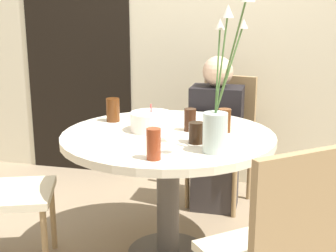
# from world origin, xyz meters

# --- Properties ---
(wall_back) EXTENTS (8.00, 0.05, 2.60)m
(wall_back) POSITION_xyz_m (0.00, 1.27, 1.30)
(wall_back) COLOR beige
(wall_back) RESTS_ON ground_plane
(doorway_panel) EXTENTS (0.90, 0.01, 2.05)m
(doorway_panel) POSITION_xyz_m (-1.06, 1.24, 1.02)
(doorway_panel) COLOR black
(doorway_panel) RESTS_ON ground_plane
(dining_table) EXTENTS (1.13, 1.13, 0.72)m
(dining_table) POSITION_xyz_m (0.00, 0.00, 0.59)
(dining_table) COLOR beige
(dining_table) RESTS_ON ground_plane
(chair_right_flank) EXTENTS (0.48, 0.48, 0.90)m
(chair_right_flank) POSITION_xyz_m (0.19, 0.88, 0.50)
(chair_right_flank) COLOR beige
(chair_right_flank) RESTS_ON ground_plane
(chair_far_back) EXTENTS (0.56, 0.56, 0.90)m
(chair_far_back) POSITION_xyz_m (0.58, -0.68, 0.50)
(chair_far_back) COLOR beige
(chair_far_back) RESTS_ON ground_plane
(birthday_cake) EXTENTS (0.23, 0.23, 0.15)m
(birthday_cake) POSITION_xyz_m (-0.10, 0.03, 0.77)
(birthday_cake) COLOR white
(birthday_cake) RESTS_ON dining_table
(flower_vase) EXTENTS (0.22, 0.27, 0.73)m
(flower_vase) POSITION_xyz_m (0.30, -0.27, 0.92)
(flower_vase) COLOR #B2C6C1
(flower_vase) RESTS_ON dining_table
(side_plate) EXTENTS (0.18, 0.18, 0.01)m
(side_plate) POSITION_xyz_m (0.33, -0.05, 0.72)
(side_plate) COLOR white
(side_plate) RESTS_ON dining_table
(drink_glass_0) EXTENTS (0.08, 0.08, 0.14)m
(drink_glass_0) POSITION_xyz_m (-0.37, 0.18, 0.79)
(drink_glass_0) COLOR #51280F
(drink_glass_0) RESTS_ON dining_table
(drink_glass_1) EXTENTS (0.06, 0.06, 0.14)m
(drink_glass_1) POSITION_xyz_m (0.04, -0.43, 0.79)
(drink_glass_1) COLOR maroon
(drink_glass_1) RESTS_ON dining_table
(drink_glass_2) EXTENTS (0.07, 0.07, 0.10)m
(drink_glass_2) POSITION_xyz_m (0.18, -0.14, 0.77)
(drink_glass_2) COLOR black
(drink_glass_2) RESTS_ON dining_table
(drink_glass_3) EXTENTS (0.06, 0.06, 0.12)m
(drink_glass_3) POSITION_xyz_m (0.10, 0.08, 0.78)
(drink_glass_3) COLOR #33190C
(drink_glass_3) RESTS_ON dining_table
(drink_glass_4) EXTENTS (0.07, 0.07, 0.13)m
(drink_glass_4) POSITION_xyz_m (0.29, 0.09, 0.78)
(drink_glass_4) COLOR #51280F
(drink_glass_4) RESTS_ON dining_table
(person_guest) EXTENTS (0.34, 0.24, 1.06)m
(person_guest) POSITION_xyz_m (0.16, 0.72, 0.50)
(person_guest) COLOR #383333
(person_guest) RESTS_ON ground_plane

